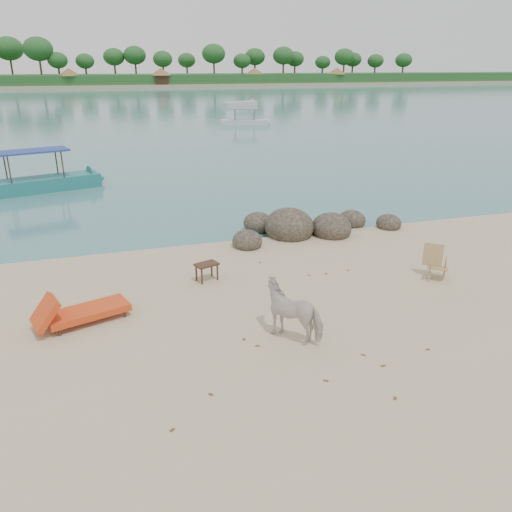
{
  "coord_description": "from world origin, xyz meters",
  "views": [
    {
      "loc": [
        -3.23,
        -9.17,
        5.5
      ],
      "look_at": [
        0.24,
        2.0,
        1.0
      ],
      "focal_mm": 35.0,
      "sensor_mm": 36.0,
      "label": 1
    }
  ],
  "objects_px": {
    "boulders": "(304,227)",
    "cow": "(295,311)",
    "deck_chair": "(438,264)",
    "boat_near": "(33,157)",
    "side_table": "(207,273)",
    "lounge_chair": "(88,308)"
  },
  "relations": [
    {
      "from": "side_table",
      "to": "deck_chair",
      "type": "height_order",
      "value": "deck_chair"
    },
    {
      "from": "boulders",
      "to": "boat_near",
      "type": "xyz_separation_m",
      "value": [
        -9.44,
        9.67,
        1.3
      ]
    },
    {
      "from": "cow",
      "to": "deck_chair",
      "type": "relative_size",
      "value": 1.61
    },
    {
      "from": "side_table",
      "to": "deck_chair",
      "type": "distance_m",
      "value": 6.27
    },
    {
      "from": "boulders",
      "to": "side_table",
      "type": "xyz_separation_m",
      "value": [
        -4.06,
        -3.01,
        0.01
      ]
    },
    {
      "from": "boulders",
      "to": "cow",
      "type": "relative_size",
      "value": 4.37
    },
    {
      "from": "boulders",
      "to": "boat_near",
      "type": "relative_size",
      "value": 1.0
    },
    {
      "from": "boulders",
      "to": "deck_chair",
      "type": "bearing_deg",
      "value": -67.45
    },
    {
      "from": "boulders",
      "to": "deck_chair",
      "type": "height_order",
      "value": "boulders"
    },
    {
      "from": "lounge_chair",
      "to": "deck_chair",
      "type": "relative_size",
      "value": 2.52
    },
    {
      "from": "boulders",
      "to": "lounge_chair",
      "type": "distance_m",
      "value": 8.38
    },
    {
      "from": "side_table",
      "to": "lounge_chair",
      "type": "relative_size",
      "value": 0.27
    },
    {
      "from": "boulders",
      "to": "cow",
      "type": "bearing_deg",
      "value": -114.07
    },
    {
      "from": "side_table",
      "to": "boat_near",
      "type": "height_order",
      "value": "boat_near"
    },
    {
      "from": "lounge_chair",
      "to": "deck_chair",
      "type": "height_order",
      "value": "deck_chair"
    },
    {
      "from": "side_table",
      "to": "lounge_chair",
      "type": "xyz_separation_m",
      "value": [
        -3.05,
        -1.43,
        0.09
      ]
    },
    {
      "from": "boat_near",
      "to": "boulders",
      "type": "bearing_deg",
      "value": -61.96
    },
    {
      "from": "cow",
      "to": "side_table",
      "type": "relative_size",
      "value": 2.4
    },
    {
      "from": "deck_chair",
      "to": "lounge_chair",
      "type": "bearing_deg",
      "value": -143.79
    },
    {
      "from": "lounge_chair",
      "to": "boat_near",
      "type": "bearing_deg",
      "value": 81.3
    },
    {
      "from": "cow",
      "to": "deck_chair",
      "type": "xyz_separation_m",
      "value": [
        4.84,
        1.71,
        -0.16
      ]
    },
    {
      "from": "lounge_chair",
      "to": "deck_chair",
      "type": "distance_m",
      "value": 9.08
    }
  ]
}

